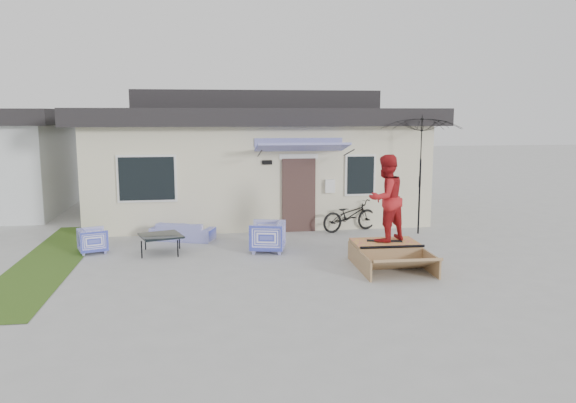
{
  "coord_description": "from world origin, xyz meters",
  "views": [
    {
      "loc": [
        -1.6,
        -11.11,
        3.35
      ],
      "look_at": [
        0.3,
        1.8,
        1.3
      ],
      "focal_mm": 34.95,
      "sensor_mm": 36.0,
      "label": 1
    }
  ],
  "objects": [
    {
      "name": "armchair_left",
      "position": [
        -4.36,
        2.73,
        0.33
      ],
      "size": [
        0.78,
        0.81,
        0.66
      ],
      "primitive_type": "imported",
      "rotation": [
        0.0,
        0.0,
        1.9
      ],
      "color": "#2A35B4",
      "rests_on": "ground"
    },
    {
      "name": "patio_umbrella",
      "position": [
        4.3,
        3.69,
        1.75
      ],
      "size": [
        2.82,
        2.73,
        2.2
      ],
      "color": "black",
      "rests_on": "ground"
    },
    {
      "name": "bicycle",
      "position": [
        2.46,
        4.3,
        0.56
      ],
      "size": [
        1.87,
        1.14,
        1.13
      ],
      "primitive_type": "imported",
      "rotation": [
        0.0,
        0.0,
        1.89
      ],
      "color": "black",
      "rests_on": "ground"
    },
    {
      "name": "skateboard",
      "position": [
        2.38,
        0.85,
        0.51
      ],
      "size": [
        0.82,
        0.38,
        0.05
      ],
      "primitive_type": "cube",
      "rotation": [
        0.0,
        0.0,
        -0.24
      ],
      "color": "black",
      "rests_on": "skate_ramp"
    },
    {
      "name": "coffee_table",
      "position": [
        -2.72,
        2.42,
        0.23
      ],
      "size": [
        1.17,
        1.17,
        0.46
      ],
      "primitive_type": "cube",
      "rotation": [
        0.0,
        0.0,
        0.32
      ],
      "color": "black",
      "rests_on": "ground"
    },
    {
      "name": "armchair_right",
      "position": [
        -0.15,
        2.22,
        0.42
      ],
      "size": [
        0.92,
        0.96,
        0.83
      ],
      "primitive_type": "imported",
      "rotation": [
        0.0,
        0.0,
        -1.8
      ],
      "color": "#2A35B4",
      "rests_on": "ground"
    },
    {
      "name": "grass_strip",
      "position": [
        -5.2,
        2.0,
        0.0
      ],
      "size": [
        1.4,
        8.0,
        0.01
      ],
      "primitive_type": "cube",
      "color": "#33551A",
      "rests_on": "ground"
    },
    {
      "name": "house",
      "position": [
        0.0,
        7.99,
        1.94
      ],
      "size": [
        10.8,
        8.49,
        4.1
      ],
      "color": "beige",
      "rests_on": "ground"
    },
    {
      "name": "ground",
      "position": [
        0.0,
        0.0,
        0.0
      ],
      "size": [
        90.0,
        90.0,
        0.0
      ],
      "primitive_type": "plane",
      "color": "#A8A8A6",
      "rests_on": "ground"
    },
    {
      "name": "skater",
      "position": [
        2.38,
        0.85,
        1.51
      ],
      "size": [
        1.19,
        1.11,
        1.95
      ],
      "primitive_type": "imported",
      "rotation": [
        0.0,
        0.0,
        3.64
      ],
      "color": "#AE1B1F",
      "rests_on": "skateboard"
    },
    {
      "name": "loveseat",
      "position": [
        -2.25,
        3.81,
        0.33
      ],
      "size": [
        1.73,
        1.03,
        0.65
      ],
      "primitive_type": "imported",
      "rotation": [
        0.0,
        0.0,
        2.79
      ],
      "color": "#2A35B4",
      "rests_on": "ground"
    },
    {
      "name": "skate_ramp",
      "position": [
        2.37,
        0.8,
        0.24
      ],
      "size": [
        1.48,
        1.95,
        0.48
      ],
      "primitive_type": null,
      "rotation": [
        0.0,
        0.0,
        -0.02
      ],
      "color": "#936F48",
      "rests_on": "ground"
    }
  ]
}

